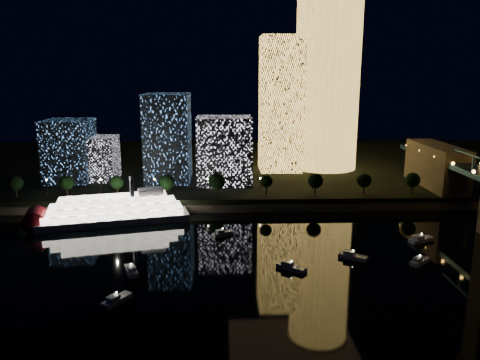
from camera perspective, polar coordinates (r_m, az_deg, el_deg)
The scene contains 10 objects.
ground at distance 112.75m, azimuth 12.68°, elevation -15.62°, with size 520.00×520.00×0.00m, color black.
far_bank at distance 261.92m, azimuth 3.96°, elevation 1.75°, with size 420.00×160.00×5.00m, color black.
seawall at distance 186.91m, azimuth 6.43°, elevation -3.22°, with size 420.00×6.00×3.00m, color #6B5E4C.
tower_cylindrical at distance 243.27m, azimuth 10.60°, elevation 11.84°, with size 34.00×34.00×88.65m.
tower_rectangular at distance 235.44m, azimuth 5.01°, elevation 9.16°, with size 20.65×20.65×65.71m, color #FFC151.
midrise_blocks at distance 215.20m, azimuth -10.81°, elevation 4.03°, with size 92.17×29.61×39.31m.
riverboat at distance 175.56m, azimuth -15.90°, elevation -3.73°, with size 58.00×24.10×17.15m.
motorboats at distance 121.21m, azimuth 11.54°, elevation -13.00°, with size 113.63×87.04×2.78m.
esplanade_trees at distance 188.44m, azimuth -2.63°, elevation -0.19°, with size 166.00×6.87×8.93m.
street_lamps at distance 194.72m, azimuth -3.98°, elevation -0.22°, with size 132.70×0.70×5.65m.
Camera 1 is at (-27.28, -95.48, 53.40)m, focal length 35.00 mm.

